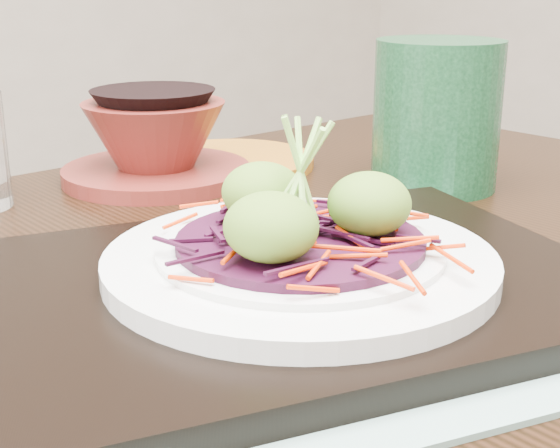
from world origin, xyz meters
TOP-DOWN VIEW (x-y plane):
  - dining_table at (-0.00, 0.05)m, footprint 1.23×0.87m
  - placemat at (0.02, 0.03)m, footprint 0.49×0.42m
  - serving_tray at (0.02, 0.03)m, footprint 0.42×0.36m
  - white_plate at (0.02, 0.03)m, footprint 0.24×0.24m
  - cabbage_bed at (0.02, 0.03)m, footprint 0.15×0.15m
  - carrot_julienne at (0.02, 0.03)m, footprint 0.18×0.18m
  - guacamole_scoops at (0.02, 0.03)m, footprint 0.13×0.12m
  - scallion_garnish at (0.02, 0.03)m, footprint 0.05×0.05m
  - terracotta_bowl_set at (0.09, 0.34)m, footprint 0.22×0.22m
  - yellow_plate at (0.18, 0.35)m, footprint 0.24×0.24m
  - green_jar at (0.29, 0.16)m, footprint 0.15×0.15m

SIDE VIEW (x-z plane):
  - dining_table at x=0.00m, z-range 0.27..1.01m
  - placemat at x=0.02m, z-range 0.74..0.74m
  - yellow_plate at x=0.18m, z-range 0.74..0.75m
  - serving_tray at x=0.02m, z-range 0.74..0.76m
  - white_plate at x=0.02m, z-range 0.76..0.77m
  - terracotta_bowl_set at x=0.09m, z-range 0.73..0.81m
  - cabbage_bed at x=0.02m, z-range 0.78..0.78m
  - carrot_julienne at x=0.02m, z-range 0.78..0.79m
  - guacamole_scoops at x=0.02m, z-range 0.78..0.82m
  - green_jar at x=0.29m, z-range 0.74..0.87m
  - scallion_garnish at x=0.02m, z-range 0.78..0.86m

